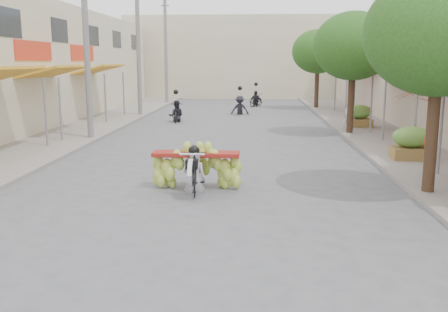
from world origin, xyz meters
TOP-DOWN VIEW (x-y plane):
  - ground at (0.00, 0.00)m, footprint 120.00×120.00m
  - sidewalk_left at (-7.00, 15.00)m, footprint 4.00×60.00m
  - sidewalk_right at (7.00, 15.00)m, footprint 4.00×60.00m
  - far_building at (0.00, 38.00)m, footprint 20.00×6.00m
  - utility_pole_mid at (-5.40, 12.00)m, footprint 0.60×0.24m
  - utility_pole_far at (-5.40, 21.00)m, footprint 0.60×0.24m
  - utility_pole_back at (-5.40, 30.00)m, footprint 0.60×0.24m
  - street_tree_near at (5.40, 4.00)m, footprint 3.40×3.40m
  - street_tree_mid at (5.40, 14.00)m, footprint 3.40×3.40m
  - street_tree_far at (5.40, 26.00)m, footprint 3.40×3.40m
  - produce_crate_mid at (6.20, 8.00)m, footprint 1.20×0.88m
  - produce_crate_far at (6.20, 16.00)m, footprint 1.20×0.88m
  - banana_motorbike at (-0.20, 4.19)m, footprint 2.20×1.96m
  - market_umbrella at (6.15, 6.55)m, footprint 1.89×1.89m
  - pedestrian at (5.78, 15.86)m, footprint 1.12×0.98m
  - bg_motorbike_a at (-2.87, 18.33)m, footprint 0.84×1.71m
  - bg_motorbike_b at (0.39, 22.30)m, footprint 1.07×1.65m
  - bg_motorbike_c at (1.37, 27.76)m, footprint 1.27×1.74m

SIDE VIEW (x-z plane):
  - ground at x=0.00m, z-range 0.00..0.00m
  - sidewalk_left at x=-7.00m, z-range 0.00..0.12m
  - sidewalk_right at x=7.00m, z-range 0.00..0.12m
  - banana_motorbike at x=-0.20m, z-range -0.30..1.63m
  - produce_crate_mid at x=6.20m, z-range 0.13..1.29m
  - produce_crate_far at x=6.20m, z-range 0.13..1.29m
  - bg_motorbike_a at x=-2.87m, z-range -0.24..1.71m
  - bg_motorbike_c at x=1.37m, z-range -0.18..1.77m
  - bg_motorbike_b at x=0.39m, z-range -0.12..1.83m
  - pedestrian at x=5.78m, z-range 0.12..2.06m
  - market_umbrella at x=6.15m, z-range 1.60..3.29m
  - far_building at x=0.00m, z-range 0.00..7.00m
  - street_tree_near at x=5.40m, z-range 1.16..6.41m
  - street_tree_mid at x=5.40m, z-range 1.16..6.41m
  - street_tree_far at x=5.40m, z-range 1.16..6.41m
  - utility_pole_mid at x=-5.40m, z-range 0.03..8.03m
  - utility_pole_far at x=-5.40m, z-range 0.03..8.03m
  - utility_pole_back at x=-5.40m, z-range 0.03..8.03m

